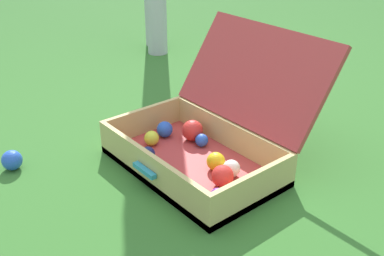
{
  "coord_description": "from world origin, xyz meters",
  "views": [
    {
      "loc": [
        1.18,
        -0.91,
        0.88
      ],
      "look_at": [
        0.1,
        -0.02,
        0.16
      ],
      "focal_mm": 42.84,
      "sensor_mm": 36.0,
      "label": 1
    }
  ],
  "objects": [
    {
      "name": "stray_ball_on_grass",
      "position": [
        -0.3,
        -0.52,
        0.04
      ],
      "size": [
        0.07,
        0.07,
        0.07
      ],
      "primitive_type": "sphere",
      "color": "blue",
      "rests_on": "ground"
    },
    {
      "name": "open_suitcase",
      "position": [
        0.1,
        0.06,
        0.11
      ],
      "size": [
        0.62,
        0.62,
        0.45
      ],
      "color": "#B23838",
      "rests_on": "ground"
    },
    {
      "name": "ground_plane",
      "position": [
        0.0,
        0.0,
        0.0
      ],
      "size": [
        16.0,
        16.0,
        0.0
      ],
      "primitive_type": "plane",
      "color": "#336B28"
    }
  ]
}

